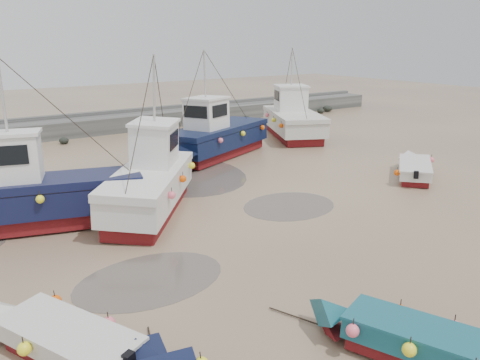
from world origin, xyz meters
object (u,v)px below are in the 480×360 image
Objects in this scene: dinghy_0 at (59,333)px; dinghy_2 at (400,332)px; cabin_boat_2 at (212,136)px; cabin_boat_0 at (25,194)px; person at (13,212)px; dinghy_3 at (415,166)px; cabin_boat_1 at (152,178)px; cabin_boat_3 at (291,118)px.

dinghy_0 and dinghy_2 have the same top height.
cabin_boat_2 is (12.17, 13.65, 0.77)m from dinghy_0.
cabin_boat_0 is 5.86× the size of person.
dinghy_3 is 3.03× the size of person.
cabin_boat_2 is (-6.65, 9.21, 0.78)m from dinghy_3.
dinghy_3 is (12.54, 8.69, -0.02)m from dinghy_2.
cabin_boat_1 reaches higher than dinghy_3.
cabin_boat_2 reaches higher than dinghy_0.
cabin_boat_3 reaches higher than dinghy_2.
dinghy_2 is 18.86m from cabin_boat_2.
cabin_boat_3 is 5.71× the size of person.
dinghy_2 is 15.26m from dinghy_3.
cabin_boat_1 reaches higher than dinghy_2.
dinghy_2 is 0.50× the size of cabin_boat_0.
dinghy_0 is 0.65× the size of cabin_boat_1.
cabin_boat_2 reaches higher than dinghy_2.
person is (-11.43, -3.11, -1.32)m from cabin_boat_2.
cabin_boat_3 is (8.26, 2.50, 0.01)m from cabin_boat_2.
dinghy_3 is at bearing 25.15° from cabin_boat_1.
cabin_boat_1 is at bearing 123.78° from person.
dinghy_0 is 19.34m from dinghy_3.
cabin_boat_0 reaches higher than dinghy_3.
dinghy_3 is 11.85m from cabin_boat_3.
dinghy_3 is 13.54m from cabin_boat_1.
dinghy_3 is at bearing -167.48° from cabin_boat_2.
person is at bearing 22.07° from cabin_boat_0.
cabin_boat_3 is (20.43, 16.15, 0.78)m from dinghy_0.
dinghy_0 is 26.05m from cabin_boat_3.
cabin_boat_1 is at bearing -124.35° from cabin_boat_3.
dinghy_2 is at bearing -58.96° from dinghy_0.
cabin_boat_1 is 8.86m from cabin_boat_2.
cabin_boat_0 and cabin_boat_3 have the same top height.
cabin_boat_1 is at bearing -140.80° from dinghy_3.
dinghy_0 is 0.55× the size of cabin_boat_3.
cabin_boat_2 is 8.63m from cabin_boat_3.
cabin_boat_0 is at bearing -132.47° from cabin_boat_3.
dinghy_0 is at bearing -116.08° from cabin_boat_3.
cabin_boat_2 reaches higher than dinghy_3.
dinghy_0 is at bearing 123.12° from dinghy_2.
dinghy_3 is at bearing -85.80° from cabin_boat_0.
cabin_boat_2 is at bearing 81.69° from cabin_boat_1.
cabin_boat_3 is at bearing -51.63° from cabin_boat_0.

